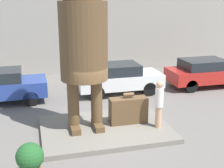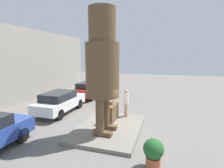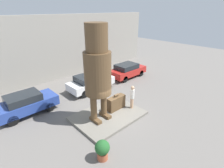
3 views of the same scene
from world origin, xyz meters
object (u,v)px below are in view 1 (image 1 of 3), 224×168
at_px(statue_figure, 83,30).
at_px(parked_car_white, 118,78).
at_px(parked_car_red, 205,72).
at_px(parked_car_blue, 1,86).
at_px(giant_suitcase, 128,110).
at_px(planter_pot, 30,160).
at_px(tourist, 159,102).

bearing_deg(statue_figure, parked_car_white, 59.77).
xyz_separation_m(parked_car_white, parked_car_red, (4.95, -0.06, -0.01)).
distance_m(parked_car_blue, parked_car_white, 5.69).
distance_m(giant_suitcase, parked_car_red, 7.05).
bearing_deg(planter_pot, statue_figure, 53.44).
distance_m(parked_car_white, planter_pot, 8.24).
bearing_deg(tourist, statue_figure, 166.38).
height_order(tourist, parked_car_blue, tourist).
xyz_separation_m(statue_figure, parked_car_red, (7.41, 4.16, -2.97)).
distance_m(giant_suitcase, planter_pot, 4.60).
height_order(statue_figure, giant_suitcase, statue_figure).
height_order(parked_car_blue, planter_pot, parked_car_blue).
distance_m(tourist, parked_car_blue, 7.59).
height_order(parked_car_white, parked_car_red, parked_car_white).
xyz_separation_m(giant_suitcase, parked_car_red, (5.73, 4.10, 0.13)).
distance_m(giant_suitcase, parked_car_blue, 6.41).
height_order(statue_figure, parked_car_blue, statue_figure).
bearing_deg(giant_suitcase, parked_car_red, 35.54).
height_order(giant_suitcase, parked_car_red, parked_car_red).
bearing_deg(tourist, giant_suitcase, 143.83).
height_order(statue_figure, parked_car_white, statue_figure).
height_order(giant_suitcase, parked_car_blue, parked_car_blue).
bearing_deg(giant_suitcase, planter_pot, -143.06).
height_order(parked_car_blue, parked_car_white, parked_car_blue).
height_order(giant_suitcase, parked_car_white, parked_car_white).
bearing_deg(parked_car_white, parked_car_blue, -179.68).
bearing_deg(statue_figure, giant_suitcase, 2.04).
bearing_deg(parked_car_white, giant_suitcase, -100.70).
xyz_separation_m(giant_suitcase, planter_pot, (-3.68, -2.77, -0.06)).
distance_m(statue_figure, giant_suitcase, 3.53).
bearing_deg(tourist, parked_car_blue, 140.55).
bearing_deg(giant_suitcase, statue_figure, -177.96).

